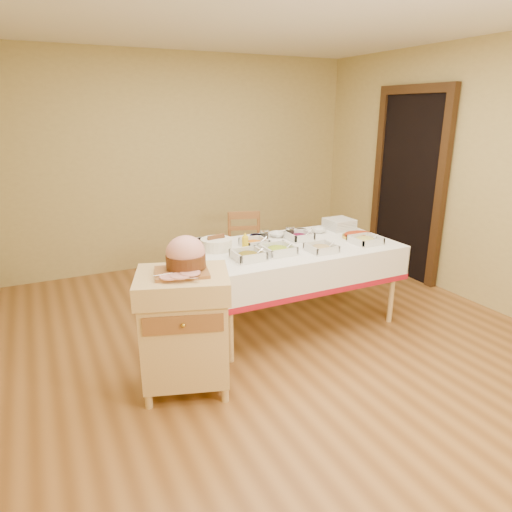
{
  "coord_description": "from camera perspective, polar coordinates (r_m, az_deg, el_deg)",
  "views": [
    {
      "loc": [
        -1.77,
        -3.11,
        1.92
      ],
      "look_at": [
        -0.14,
        0.2,
        0.74
      ],
      "focal_mm": 32.0,
      "sensor_mm": 36.0,
      "label": 1
    }
  ],
  "objects": [
    {
      "name": "ham_on_board",
      "position": [
        3.1,
        -8.85,
        -0.09
      ],
      "size": [
        0.38,
        0.36,
        0.25
      ],
      "color": "#9A6132",
      "rests_on": "butcher_cart"
    },
    {
      "name": "small_bowl_right",
      "position": [
        4.48,
        5.66,
        3.04
      ],
      "size": [
        0.12,
        0.12,
        0.06
      ],
      "color": "silver",
      "rests_on": "dining_table"
    },
    {
      "name": "dining_chair",
      "position": [
        5.05,
        -1.32,
        0.66
      ],
      "size": [
        0.48,
        0.47,
        0.86
      ],
      "color": "#9A6132",
      "rests_on": "ground"
    },
    {
      "name": "doorway",
      "position": [
        5.7,
        18.55,
        8.66
      ],
      "size": [
        0.09,
        1.1,
        2.2
      ],
      "color": "black",
      "rests_on": "ground"
    },
    {
      "name": "bread_basket",
      "position": [
        3.99,
        -4.99,
        1.51
      ],
      "size": [
        0.27,
        0.27,
        0.12
      ],
      "color": "white",
      "rests_on": "dining_table"
    },
    {
      "name": "serving_dish_a",
      "position": [
        3.73,
        -0.97,
        0.11
      ],
      "size": [
        0.25,
        0.24,
        0.11
      ],
      "color": "silver",
      "rests_on": "dining_table"
    },
    {
      "name": "serving_dish_e",
      "position": [
        4.08,
        -0.22,
        1.65
      ],
      "size": [
        0.23,
        0.21,
        0.1
      ],
      "color": "silver",
      "rests_on": "dining_table"
    },
    {
      "name": "plate_stack",
      "position": [
        4.75,
        10.36,
        3.94
      ],
      "size": [
        0.26,
        0.26,
        0.11
      ],
      "color": "silver",
      "rests_on": "dining_table"
    },
    {
      "name": "dining_table",
      "position": [
        4.2,
        4.76,
        -0.69
      ],
      "size": [
        1.82,
        1.02,
        0.76
      ],
      "color": "#E2BE7C",
      "rests_on": "ground"
    },
    {
      "name": "brass_platter",
      "position": [
        4.49,
        12.54,
        2.55
      ],
      "size": [
        0.32,
        0.23,
        0.04
      ],
      "color": "gold",
      "rests_on": "dining_table"
    },
    {
      "name": "preserve_jar_right",
      "position": [
        4.37,
        4.25,
        2.94
      ],
      "size": [
        0.09,
        0.09,
        0.11
      ],
      "color": "silver",
      "rests_on": "dining_table"
    },
    {
      "name": "serving_dish_d",
      "position": [
        4.3,
        13.51,
        1.96
      ],
      "size": [
        0.25,
        0.25,
        0.09
      ],
      "color": "silver",
      "rests_on": "dining_table"
    },
    {
      "name": "bowl_white_imported",
      "position": [
        4.41,
        2.71,
        2.69
      ],
      "size": [
        0.22,
        0.22,
        0.04
      ],
      "primitive_type": "imported",
      "rotation": [
        0.0,
        0.0,
        0.39
      ],
      "color": "silver",
      "rests_on": "dining_table"
    },
    {
      "name": "serving_dish_f",
      "position": [
        4.32,
        5.44,
        2.48
      ],
      "size": [
        0.23,
        0.22,
        0.11
      ],
      "color": "silver",
      "rests_on": "dining_table"
    },
    {
      "name": "bowl_small_imported",
      "position": [
        4.59,
        7.82,
        3.21
      ],
      "size": [
        0.2,
        0.2,
        0.05
      ],
      "primitive_type": "imported",
      "rotation": [
        0.0,
        0.0,
        0.39
      ],
      "color": "silver",
      "rests_on": "dining_table"
    },
    {
      "name": "mustard_bottle",
      "position": [
        3.89,
        -1.36,
        1.56
      ],
      "size": [
        0.06,
        0.06,
        0.18
      ],
      "color": "yellow",
      "rests_on": "dining_table"
    },
    {
      "name": "small_bowl_mid",
      "position": [
        4.27,
        0.07,
        2.34
      ],
      "size": [
        0.13,
        0.13,
        0.05
      ],
      "color": "navy",
      "rests_on": "dining_table"
    },
    {
      "name": "serving_dish_c",
      "position": [
        3.98,
        8.18,
        1.0
      ],
      "size": [
        0.23,
        0.23,
        0.09
      ],
      "color": "silver",
      "rests_on": "dining_table"
    },
    {
      "name": "small_bowl_left",
      "position": [
        4.15,
        -6.82,
        1.82
      ],
      "size": [
        0.13,
        0.13,
        0.06
      ],
      "color": "silver",
      "rests_on": "dining_table"
    },
    {
      "name": "butcher_cart",
      "position": [
        3.25,
        -8.93,
        -8.52
      ],
      "size": [
        0.75,
        0.68,
        0.88
      ],
      "color": "#E2BE7C",
      "rests_on": "ground"
    },
    {
      "name": "preserve_jar_left",
      "position": [
        4.25,
        1.03,
        2.54
      ],
      "size": [
        0.09,
        0.09,
        0.11
      ],
      "color": "silver",
      "rests_on": "dining_table"
    },
    {
      "name": "room_shell",
      "position": [
        3.63,
        3.37,
        7.84
      ],
      "size": [
        5.0,
        5.0,
        5.0
      ],
      "color": "#915E2C",
      "rests_on": "ground"
    },
    {
      "name": "serving_dish_b",
      "position": [
        3.88,
        2.75,
        0.81
      ],
      "size": [
        0.26,
        0.26,
        0.1
      ],
      "color": "silver",
      "rests_on": "dining_table"
    }
  ]
}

